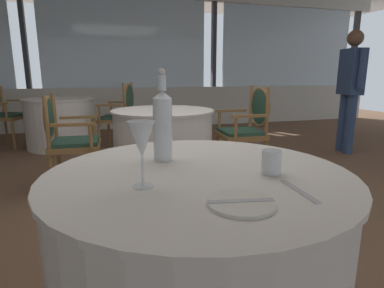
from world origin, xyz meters
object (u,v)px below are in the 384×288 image
Objects in this scene: water_bottle at (163,124)px; dining_chair_2_1 at (66,135)px; wine_glass at (142,141)px; water_tumbler at (271,162)px; dining_chair_0_0 at (2,111)px; dining_chair_0_1 at (122,111)px; side_plate at (241,203)px; dining_chair_2_0 at (249,124)px; diner_person_0 at (350,85)px.

water_bottle reaches higher than dining_chair_2_1.
water_bottle reaches higher than wine_glass.
water_tumbler is (0.33, -0.29, -0.11)m from water_bottle.
dining_chair_0_1 is at bearing 0.00° from dining_chair_0_0.
dining_chair_2_1 is at bearing 106.01° from side_plate.
dining_chair_2_0 reaches higher than side_plate.
water_bottle is at bearing -46.66° from dining_chair_0_0.
dining_chair_2_1 is at bearing -42.61° from dining_chair_0_0.
water_bottle is 0.22× the size of diner_person_0.
diner_person_0 is (3.02, 2.93, 0.21)m from side_plate.
dining_chair_2_0 is (0.97, 2.14, -0.22)m from water_tumbler.
dining_chair_2_1 is at bearing -162.37° from diner_person_0.
water_bottle is 4.61m from dining_chair_0_0.
side_plate is 0.35m from wine_glass.
wine_glass is at bearing 137.98° from side_plate.
water_bottle is 4.33× the size of water_tumbler.
side_plate is 0.20× the size of dining_chair_2_1.
dining_chair_0_1 reaches higher than dining_chair_0_0.
dining_chair_0_1 is at bearing 89.17° from water_bottle.
dining_chair_0_0 is (-1.85, 4.77, -0.20)m from side_plate.
wine_glass reaches higher than water_tumbler.
dining_chair_0_1 reaches higher than water_tumbler.
dining_chair_0_1 is at bearing 90.89° from side_plate.
side_plate is 4.21m from diner_person_0.
wine_glass is at bearing 58.45° from dining_chair_2_0.
diner_person_0 is at bearing 0.49° from dining_chair_0_0.
diner_person_0 is at bearing 44.15° from side_plate.
diner_person_0 is (3.13, 2.42, 0.06)m from water_bottle.
dining_chair_0_0 is at bearing 114.43° from water_tumbler.
dining_chair_0_0 is 0.95× the size of dining_chair_2_0.
water_tumbler is 2.36m from dining_chair_2_0.
water_tumbler is at bearing -126.00° from diner_person_0.
diner_person_0 is at bearing 39.84° from wine_glass.
water_tumbler is at bearing -44.37° from dining_chair_0_0.
diner_person_0 is at bearing -160.66° from dining_chair_2_0.
dining_chair_0_0 is (-2.07, 4.55, -0.24)m from water_tumbler.
dining_chair_2_1 is at bearing 112.51° from water_tumbler.
side_plate is at bearing -77.31° from water_bottle.
dining_chair_0_0 is at bearing 112.14° from water_bottle.
diner_person_0 is (3.08, -1.15, 0.40)m from dining_chair_0_1.
dining_chair_0_1 is 1.77m from dining_chair_2_1.
water_bottle is at bearing -71.05° from dining_chair_2_1.
diner_person_0 is at bearing 44.04° from water_tumbler.
dining_chair_0_1 is 0.59× the size of diner_person_0.
water_tumbler is at bearing -65.42° from dining_chair_2_1.
dining_chair_0_1 reaches higher than dining_chair_2_0.
dining_chair_2_0 reaches higher than water_tumbler.
dining_chair_0_0 is (-1.61, 4.56, -0.35)m from wine_glass.
dining_chair_0_0 is 0.94× the size of dining_chair_0_1.
water_bottle is at bearing 102.69° from side_plate.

